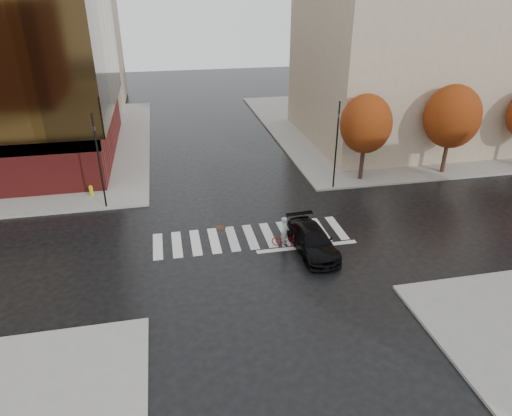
# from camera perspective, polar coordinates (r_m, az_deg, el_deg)

# --- Properties ---
(ground) EXTENTS (120.00, 120.00, 0.00)m
(ground) POSITION_cam_1_polar(r_m,az_deg,el_deg) (27.12, -0.48, -4.14)
(ground) COLOR black
(ground) RESTS_ON ground
(sidewalk_ne) EXTENTS (30.00, 30.00, 0.15)m
(sidewalk_ne) POSITION_cam_1_polar(r_m,az_deg,el_deg) (52.61, 18.08, 10.01)
(sidewalk_ne) COLOR gray
(sidewalk_ne) RESTS_ON ground
(crosswalk) EXTENTS (12.00, 3.00, 0.01)m
(crosswalk) POSITION_cam_1_polar(r_m,az_deg,el_deg) (27.54, -0.68, -3.61)
(crosswalk) COLOR silver
(crosswalk) RESTS_ON ground
(building_ne_tan) EXTENTS (16.00, 16.00, 18.00)m
(building_ne_tan) POSITION_cam_1_polar(r_m,az_deg,el_deg) (45.59, 17.56, 19.44)
(building_ne_tan) COLOR tan
(building_ne_tan) RESTS_ON sidewalk_ne
(building_nw_far) EXTENTS (14.00, 12.00, 20.00)m
(building_nw_far) POSITION_cam_1_polar(r_m,az_deg,el_deg) (61.12, -24.19, 20.89)
(building_nw_far) COLOR tan
(building_nw_far) RESTS_ON sidewalk_nw
(tree_ne_a) EXTENTS (3.80, 3.80, 6.50)m
(tree_ne_a) POSITION_cam_1_polar(r_m,az_deg,el_deg) (34.89, 13.58, 10.17)
(tree_ne_a) COLOR black
(tree_ne_a) RESTS_ON sidewalk_ne
(tree_ne_b) EXTENTS (4.20, 4.20, 6.89)m
(tree_ne_b) POSITION_cam_1_polar(r_m,az_deg,el_deg) (38.29, 23.34, 10.43)
(tree_ne_b) COLOR black
(tree_ne_b) RESTS_ON sidewalk_ne
(sedan) EXTENTS (2.24, 4.92, 1.40)m
(sedan) POSITION_cam_1_polar(r_m,az_deg,el_deg) (25.99, 7.08, -4.05)
(sedan) COLOR black
(sedan) RESTS_ON ground
(cyclist) EXTENTS (1.78, 1.18, 1.91)m
(cyclist) POSITION_cam_1_polar(r_m,az_deg,el_deg) (26.31, 3.72, -3.59)
(cyclist) COLOR maroon
(cyclist) RESTS_ON ground
(traffic_light_nw) EXTENTS (0.19, 0.17, 6.43)m
(traffic_light_nw) POSITION_cam_1_polar(r_m,az_deg,el_deg) (31.20, -19.10, 6.12)
(traffic_light_nw) COLOR black
(traffic_light_nw) RESTS_ON sidewalk_nw
(traffic_light_ne) EXTENTS (0.18, 0.19, 6.36)m
(traffic_light_ne) POSITION_cam_1_polar(r_m,az_deg,el_deg) (33.13, 10.05, 8.24)
(traffic_light_ne) COLOR black
(traffic_light_ne) RESTS_ON sidewalk_ne
(fire_hydrant) EXTENTS (0.27, 0.27, 0.77)m
(fire_hydrant) POSITION_cam_1_polar(r_m,az_deg,el_deg) (34.37, -19.93, 2.14)
(fire_hydrant) COLOR #DBDE0D
(fire_hydrant) RESTS_ON sidewalk_nw
(manhole) EXTENTS (0.74, 0.74, 0.01)m
(manhole) POSITION_cam_1_polar(r_m,az_deg,el_deg) (28.62, -4.46, -2.46)
(manhole) COLOR #4F2E1C
(manhole) RESTS_ON ground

